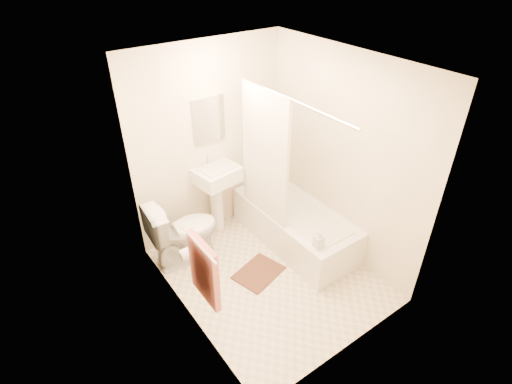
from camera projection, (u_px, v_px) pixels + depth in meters
floor at (269, 274)px, 4.61m from camera, size 2.40×2.40×0.00m
ceiling at (274, 64)px, 3.30m from camera, size 2.40×2.40×0.00m
wall_back at (210, 143)px, 4.77m from camera, size 2.00×0.02×2.40m
wall_left at (179, 222)px, 3.47m from camera, size 0.02×2.40×2.40m
wall_right at (342, 158)px, 4.44m from camera, size 0.02×2.40×2.40m
mirror at (209, 120)px, 4.59m from camera, size 0.40×0.03×0.55m
curtain_rod at (291, 100)px, 3.73m from camera, size 0.03×1.70×0.03m
shower_curtain at (265, 157)px, 4.43m from camera, size 0.04×0.80×1.55m
towel_bar at (198, 244)px, 3.37m from camera, size 0.02×0.60×0.02m
towel at (204, 271)px, 3.56m from camera, size 0.06×0.45×0.66m
toilet_paper at (186, 254)px, 3.86m from camera, size 0.11×0.12×0.12m
toilet at (184, 232)px, 4.62m from camera, size 0.85×0.51×0.81m
sink at (217, 197)px, 5.05m from camera, size 0.57×0.48×1.01m
bathtub at (295, 225)px, 4.99m from camera, size 0.73×1.68×0.47m
bath_mat at (259, 273)px, 4.62m from camera, size 0.63×0.53×0.02m
soap_bottle at (319, 240)px, 4.24m from camera, size 0.11×0.11×0.21m
scrub_brush at (267, 184)px, 5.34m from camera, size 0.10×0.23×0.04m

